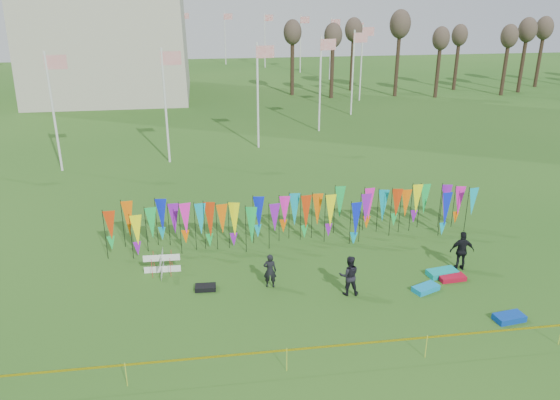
{
  "coord_description": "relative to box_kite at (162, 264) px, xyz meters",
  "views": [
    {
      "loc": [
        -4.3,
        -17.44,
        11.92
      ],
      "look_at": [
        -0.88,
        6.0,
        2.55
      ],
      "focal_mm": 35.0,
      "sensor_mm": 36.0,
      "label": 1
    }
  ],
  "objects": [
    {
      "name": "kite_bag_turquoise",
      "position": [
        10.97,
        -3.15,
        -0.34
      ],
      "size": [
        1.25,
        0.95,
        0.22
      ],
      "primitive_type": "cube",
      "rotation": [
        0.0,
        0.0,
        0.4
      ],
      "color": "#0D8ECD",
      "rests_on": "ground"
    },
    {
      "name": "box_kite",
      "position": [
        0.0,
        0.0,
        0.0
      ],
      "size": [
        0.81,
        0.81,
        0.9
      ],
      "rotation": [
        0.0,
        0.0,
        -0.03
      ],
      "color": "red",
      "rests_on": "ground"
    },
    {
      "name": "kite_bag_red",
      "position": [
        12.45,
        -2.46,
        -0.35
      ],
      "size": [
        1.18,
        0.61,
        0.21
      ],
      "primitive_type": "cube",
      "rotation": [
        0.0,
        0.0,
        0.08
      ],
      "color": "#B20B25",
      "rests_on": "ground"
    },
    {
      "name": "banner_row",
      "position": [
        6.66,
        2.26,
        1.06
      ],
      "size": [
        18.64,
        0.64,
        2.4
      ],
      "color": "black",
      "rests_on": "ground"
    },
    {
      "name": "caution_tape_near",
      "position": [
        6.16,
        -7.33,
        0.33
      ],
      "size": [
        26.0,
        0.02,
        0.9
      ],
      "color": "#DACB04",
      "rests_on": "ground"
    },
    {
      "name": "flagpole_ring",
      "position": [
        -7.62,
        43.57,
        3.55
      ],
      "size": [
        57.4,
        56.16,
        8.0
      ],
      "color": "silver",
      "rests_on": "ground"
    },
    {
      "name": "person_mid",
      "position": [
        7.7,
        -2.92,
        0.41
      ],
      "size": [
        0.89,
        0.6,
        1.72
      ],
      "primitive_type": "imported",
      "rotation": [
        0.0,
        0.0,
        3.03
      ],
      "color": "black",
      "rests_on": "ground"
    },
    {
      "name": "person_right",
      "position": [
        13.21,
        -1.59,
        0.46
      ],
      "size": [
        1.15,
        0.75,
        1.83
      ],
      "primitive_type": "imported",
      "rotation": [
        0.0,
        0.0,
        3.01
      ],
      "color": "black",
      "rests_on": "ground"
    },
    {
      "name": "person_left",
      "position": [
        4.57,
        -1.88,
        0.31
      ],
      "size": [
        0.62,
        0.49,
        1.52
      ],
      "primitive_type": "imported",
      "rotation": [
        0.0,
        0.0,
        2.97
      ],
      "color": "black",
      "rests_on": "ground"
    },
    {
      "name": "kite_bag_blue",
      "position": [
        13.27,
        -5.67,
        -0.33
      ],
      "size": [
        1.22,
        0.75,
        0.24
      ],
      "primitive_type": "cube",
      "rotation": [
        0.0,
        0.0,
        0.14
      ],
      "color": "#0A3BAA",
      "rests_on": "ground"
    },
    {
      "name": "kite_bag_teal",
      "position": [
        12.19,
        -2.01,
        -0.33
      ],
      "size": [
        1.39,
        0.83,
        0.25
      ],
      "primitive_type": "cube",
      "rotation": [
        0.0,
        0.0,
        0.16
      ],
      "color": "#0BA2A2",
      "rests_on": "ground"
    },
    {
      "name": "kite_bag_black",
      "position": [
        1.86,
        -1.74,
        -0.35
      ],
      "size": [
        0.88,
        0.54,
        0.2
      ],
      "primitive_type": "cube",
      "rotation": [
        0.0,
        0.0,
        -0.05
      ],
      "color": "black",
      "rests_on": "ground"
    },
    {
      "name": "ground",
      "position": [
        6.38,
        -4.43,
        -0.45
      ],
      "size": [
        160.0,
        160.0,
        0.0
      ],
      "primitive_type": "plane",
      "color": "#204D15",
      "rests_on": "ground"
    },
    {
      "name": "tree_line",
      "position": [
        38.38,
        39.57,
        5.72
      ],
      "size": [
        53.92,
        1.92,
        7.84
      ],
      "color": "#3C2A1E",
      "rests_on": "ground"
    }
  ]
}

